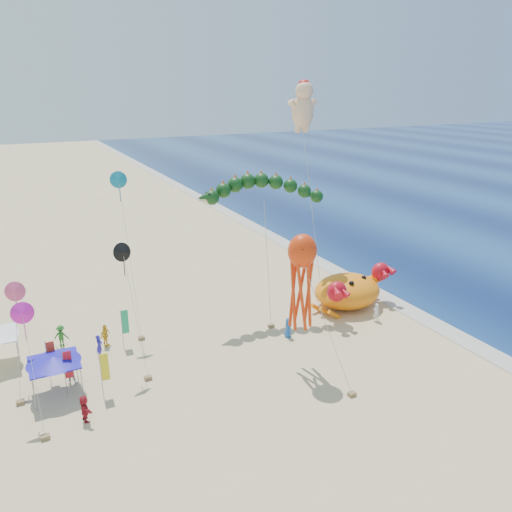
{
  "coord_description": "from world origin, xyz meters",
  "views": [
    {
      "loc": [
        -18.34,
        -30.53,
        19.01
      ],
      "look_at": [
        -2.0,
        2.0,
        6.5
      ],
      "focal_mm": 35.0,
      "sensor_mm": 36.0,
      "label": 1
    }
  ],
  "objects_px": {
    "octopus_kite": "(302,274)",
    "canopy_blue": "(53,360)",
    "crab_inflatable": "(348,290)",
    "cherub_kite": "(303,105)",
    "dragon_kite": "(262,193)"
  },
  "relations": [
    {
      "from": "dragon_kite",
      "to": "canopy_blue",
      "type": "height_order",
      "value": "dragon_kite"
    },
    {
      "from": "dragon_kite",
      "to": "octopus_kite",
      "type": "xyz_separation_m",
      "value": [
        -1.9,
        -9.5,
        -3.6
      ]
    },
    {
      "from": "dragon_kite",
      "to": "cherub_kite",
      "type": "relative_size",
      "value": 0.6
    },
    {
      "from": "octopus_kite",
      "to": "canopy_blue",
      "type": "xyz_separation_m",
      "value": [
        -15.9,
        3.99,
        -4.45
      ]
    },
    {
      "from": "crab_inflatable",
      "to": "cherub_kite",
      "type": "bearing_deg",
      "value": 94.19
    },
    {
      "from": "crab_inflatable",
      "to": "octopus_kite",
      "type": "relative_size",
      "value": 0.86
    },
    {
      "from": "canopy_blue",
      "to": "cherub_kite",
      "type": "bearing_deg",
      "value": 22.42
    },
    {
      "from": "dragon_kite",
      "to": "crab_inflatable",
      "type": "bearing_deg",
      "value": -23.33
    },
    {
      "from": "crab_inflatable",
      "to": "dragon_kite",
      "type": "height_order",
      "value": "dragon_kite"
    },
    {
      "from": "crab_inflatable",
      "to": "cherub_kite",
      "type": "relative_size",
      "value": 0.43
    },
    {
      "from": "cherub_kite",
      "to": "crab_inflatable",
      "type": "bearing_deg",
      "value": -85.81
    },
    {
      "from": "crab_inflatable",
      "to": "cherub_kite",
      "type": "xyz_separation_m",
      "value": [
        -0.56,
        7.61,
        15.63
      ]
    },
    {
      "from": "octopus_kite",
      "to": "canopy_blue",
      "type": "distance_m",
      "value": 16.99
    },
    {
      "from": "canopy_blue",
      "to": "crab_inflatable",
      "type": "bearing_deg",
      "value": 5.59
    },
    {
      "from": "crab_inflatable",
      "to": "octopus_kite",
      "type": "distance_m",
      "value": 12.27
    }
  ]
}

